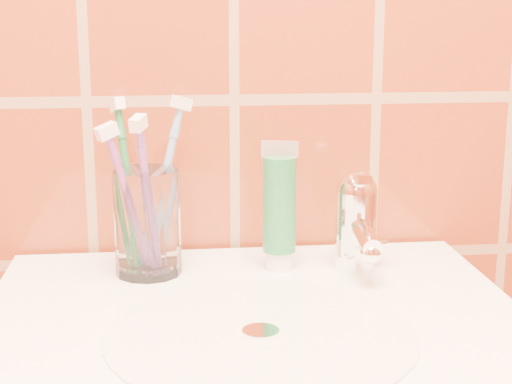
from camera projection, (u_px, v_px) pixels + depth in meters
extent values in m
cylinder|color=silver|center=(261.00, 334.00, 0.75)|extent=(0.30, 0.30, 0.00)
cylinder|color=white|center=(261.00, 332.00, 0.75)|extent=(0.04, 0.04, 0.00)
cylinder|color=white|center=(147.00, 222.00, 0.91)|extent=(0.10, 0.10, 0.12)
cylinder|color=white|center=(279.00, 260.00, 0.94)|extent=(0.03, 0.03, 0.02)
cylinder|color=#196A34|center=(280.00, 204.00, 0.92)|extent=(0.04, 0.04, 0.11)
cube|color=beige|center=(280.00, 149.00, 0.91)|extent=(0.04, 0.01, 0.02)
cylinder|color=white|center=(356.00, 230.00, 0.93)|extent=(0.05, 0.05, 0.09)
sphere|color=white|center=(357.00, 191.00, 0.92)|extent=(0.05, 0.05, 0.05)
cylinder|color=white|center=(364.00, 233.00, 0.89)|extent=(0.02, 0.09, 0.03)
cube|color=white|center=(360.00, 178.00, 0.90)|extent=(0.02, 0.06, 0.01)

